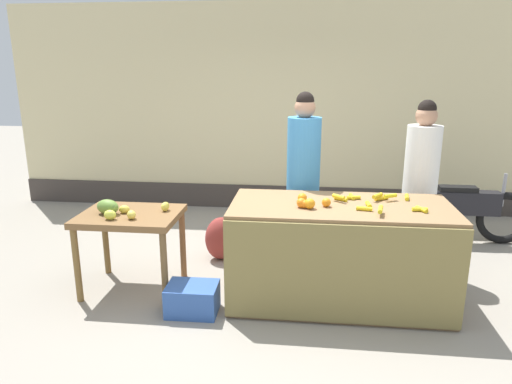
% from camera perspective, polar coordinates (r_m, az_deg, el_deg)
% --- Properties ---
extents(ground_plane, '(24.00, 24.00, 0.00)m').
position_cam_1_polar(ground_plane, '(4.47, 2.78, -12.69)').
color(ground_plane, gray).
extents(market_wall_back, '(8.40, 0.23, 2.98)m').
position_cam_1_polar(market_wall_back, '(6.86, 4.56, 9.89)').
color(market_wall_back, beige).
rests_on(market_wall_back, ground).
extents(fruit_stall_counter, '(1.94, 0.92, 0.92)m').
position_cam_1_polar(fruit_stall_counter, '(4.26, 10.22, -7.51)').
color(fruit_stall_counter, olive).
rests_on(fruit_stall_counter, ground).
extents(side_table_wooden, '(0.92, 0.71, 0.77)m').
position_cam_1_polar(side_table_wooden, '(4.50, -15.27, -3.86)').
color(side_table_wooden, brown).
rests_on(side_table_wooden, ground).
extents(banana_bunch_pile, '(0.78, 0.67, 0.07)m').
position_cam_1_polar(banana_bunch_pile, '(4.19, 14.69, -1.11)').
color(banana_bunch_pile, gold).
rests_on(banana_bunch_pile, fruit_stall_counter).
extents(orange_pile, '(0.29, 0.27, 0.09)m').
position_cam_1_polar(orange_pile, '(4.00, 6.52, -1.25)').
color(orange_pile, orange).
rests_on(orange_pile, fruit_stall_counter).
extents(mango_papaya_pile, '(0.67, 0.41, 0.14)m').
position_cam_1_polar(mango_papaya_pile, '(4.44, -16.99, -1.96)').
color(mango_papaya_pile, gold).
rests_on(mango_papaya_pile, side_table_wooden).
extents(vendor_woman_blue_shirt, '(0.34, 0.34, 1.86)m').
position_cam_1_polar(vendor_woman_blue_shirt, '(4.78, 5.84, 1.20)').
color(vendor_woman_blue_shirt, '#33333D').
rests_on(vendor_woman_blue_shirt, ground).
extents(vendor_woman_white_shirt, '(0.34, 0.34, 1.79)m').
position_cam_1_polar(vendor_woman_white_shirt, '(4.98, 19.60, 0.50)').
color(vendor_woman_white_shirt, '#33333D').
rests_on(vendor_woman_white_shirt, ground).
extents(parked_motorcycle, '(1.60, 0.18, 0.88)m').
position_cam_1_polar(parked_motorcycle, '(6.15, 24.31, -2.12)').
color(parked_motorcycle, black).
rests_on(parked_motorcycle, ground).
extents(produce_crate, '(0.44, 0.33, 0.26)m').
position_cam_1_polar(produce_crate, '(4.17, -7.87, -12.97)').
color(produce_crate, '#3359A5').
rests_on(produce_crate, ground).
extents(produce_sack, '(0.45, 0.43, 0.49)m').
position_cam_1_polar(produce_sack, '(5.17, -4.33, -5.74)').
color(produce_sack, maroon).
rests_on(produce_sack, ground).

